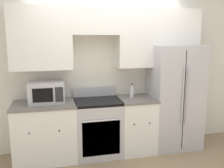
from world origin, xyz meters
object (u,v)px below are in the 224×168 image
Objects in this scene: microwave at (46,92)px; bottle at (132,92)px; oven_range at (98,127)px; refrigerator at (173,96)px.

microwave is 2.31× the size of bottle.
oven_range is 2.02× the size of microwave.
refrigerator is 0.75m from bottle.
microwave reaches higher than oven_range.
bottle is at bearing 177.88° from refrigerator.
oven_range is at bearing -172.95° from bottle.
bottle reaches higher than oven_range.
refrigerator is 2.12m from microwave.
microwave is 1.37m from bottle.
microwave is at bearing -179.25° from bottle.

